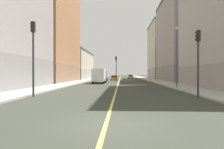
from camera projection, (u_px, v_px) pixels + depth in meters
name	position (u px, v px, depth m)	size (l,w,h in m)	color
ground_plane	(106.00, 124.00, 7.99)	(400.00, 400.00, 0.00)	#33372D
sidewalk_left	(152.00, 80.00, 56.51)	(3.80, 168.00, 0.15)	#9E9B93
sidewalk_right	(87.00, 80.00, 57.36)	(3.80, 168.00, 0.15)	#9E9B93
lane_center_stripe	(119.00, 80.00, 56.94)	(0.16, 154.00, 0.01)	#E5D14C
building_left_mid	(181.00, 39.00, 50.51)	(8.78, 21.35, 20.74)	slate
building_left_far	(163.00, 51.00, 72.71)	(8.78, 19.18, 19.59)	#9D9688
building_right_midblock	(53.00, 30.00, 46.93)	(8.78, 21.58, 24.07)	#8F6B4F
building_right_distant	(76.00, 65.00, 71.80)	(8.78, 25.73, 9.63)	#9D9688
traffic_light_left_near	(198.00, 54.00, 16.57)	(0.40, 0.32, 5.49)	#2D2D2D
traffic_light_right_near	(33.00, 49.00, 17.20)	(0.40, 0.32, 6.36)	#2D2D2D
traffic_light_median_far	(116.00, 65.00, 45.12)	(0.40, 0.32, 5.70)	#2D2D2D
street_lamp_left_near	(177.00, 51.00, 26.74)	(0.36, 0.36, 7.93)	#4C4C51
car_yellow	(131.00, 77.00, 77.65)	(1.86, 4.54, 1.36)	gold
car_blue	(104.00, 79.00, 51.63)	(1.95, 4.29, 1.22)	#23389E
car_orange	(114.00, 78.00, 58.04)	(1.88, 4.57, 1.30)	orange
box_truck	(100.00, 75.00, 40.45)	(2.39, 7.29, 2.84)	navy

